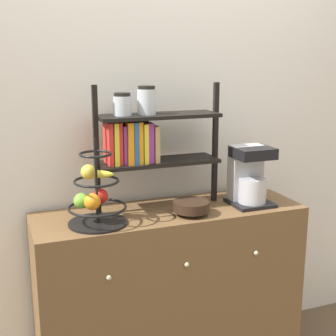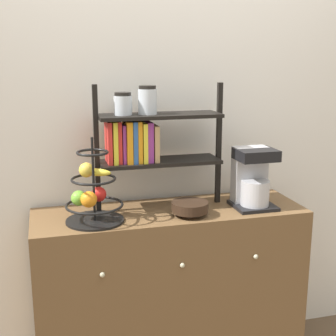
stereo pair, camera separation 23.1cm
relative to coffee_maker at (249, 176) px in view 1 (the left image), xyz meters
The scene contains 6 objects.
wall_back 0.58m from the coffee_maker, 144.32° to the left, with size 7.00×0.05×2.60m, color silver.
sideboard 0.74m from the coffee_maker, behind, with size 1.37×0.45×0.91m.
coffee_maker is the anchor object (origin of this frame).
fruit_stand 0.82m from the coffee_maker, behind, with size 0.27×0.27×0.40m.
wooden_bowl 0.37m from the coffee_maker, behind, with size 0.18×0.18×0.07m.
shelf_hutch 0.60m from the coffee_maker, 168.17° to the left, with size 0.66×0.20×0.63m.
Camera 1 is at (-0.81, -1.88, 1.67)m, focal length 50.00 mm.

